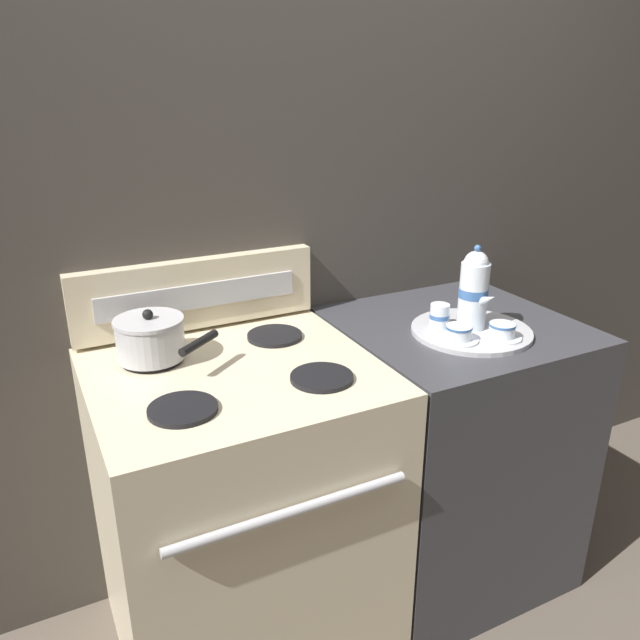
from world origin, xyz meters
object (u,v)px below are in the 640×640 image
at_px(teacup_left, 458,333).
at_px(creamer_jug, 439,316).
at_px(stove, 242,512).
at_px(saucepan, 151,338).
at_px(serving_tray, 471,331).
at_px(teapot, 474,290).
at_px(teacup_right, 502,331).

distance_m(teacup_left, creamer_jug, 0.11).
relative_size(stove, saucepan, 3.41).
height_order(serving_tray, teacup_left, teacup_left).
bearing_deg(serving_tray, creamer_jug, 146.98).
bearing_deg(teapot, serving_tray, -116.66).
xyz_separation_m(saucepan, teapot, (0.89, -0.22, 0.06)).
xyz_separation_m(teacup_left, creamer_jug, (0.01, 0.10, 0.01)).
bearing_deg(teacup_right, saucepan, 160.54).
bearing_deg(teacup_left, creamer_jug, 83.72).
xyz_separation_m(teapot, creamer_jug, (-0.09, 0.04, -0.08)).
height_order(saucepan, teacup_left, saucepan).
bearing_deg(stove, serving_tray, -6.45).
relative_size(saucepan, creamer_jug, 3.67).
bearing_deg(saucepan, creamer_jug, -12.41).
relative_size(serving_tray, teapot, 1.41).
bearing_deg(serving_tray, teacup_left, -150.32).
bearing_deg(teacup_left, stove, 167.91).
xyz_separation_m(teacup_left, teacup_right, (0.12, -0.04, 0.00)).
relative_size(teacup_left, teacup_right, 1.00).
xyz_separation_m(saucepan, teacup_right, (0.92, -0.32, -0.03)).
relative_size(saucepan, teapot, 1.07).
height_order(teapot, teacup_left, teapot).
bearing_deg(teacup_left, serving_tray, 29.68).
xyz_separation_m(serving_tray, teacup_left, (-0.09, -0.05, 0.03)).
bearing_deg(teacup_left, saucepan, 160.47).
xyz_separation_m(teacup_right, creamer_jug, (-0.11, 0.15, 0.01)).
bearing_deg(teapot, teacup_left, -146.93).
distance_m(saucepan, teapot, 0.92).
bearing_deg(teacup_right, creamer_jug, 126.93).
bearing_deg(saucepan, teapot, -13.76).
xyz_separation_m(serving_tray, teapot, (0.01, 0.01, 0.13)).
height_order(serving_tray, teapot, teapot).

